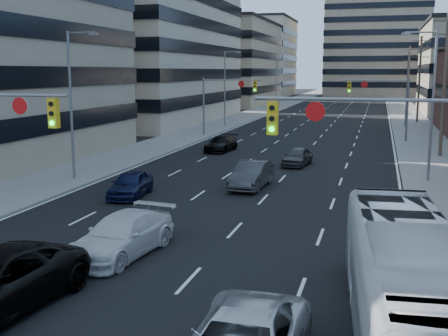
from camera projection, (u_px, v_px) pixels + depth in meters
road_surface at (348, 99)px, 136.33m from camera, size 18.00×300.00×0.02m
sidewalk_left at (301, 98)px, 139.34m from camera, size 5.00×300.00×0.15m
sidewalk_right at (398, 99)px, 133.29m from camera, size 5.00×300.00×0.15m
office_left_mid at (115, 15)px, 74.57m from camera, size 26.00×34.00×28.00m
office_left_far at (219, 64)px, 112.79m from camera, size 20.00×30.00×16.00m
bg_block_left at (246, 58)px, 151.48m from camera, size 24.00×24.00×20.00m
signal_near_right at (376, 146)px, 17.79m from camera, size 6.59×0.33×6.00m
signal_far_left at (225, 95)px, 56.91m from camera, size 6.09×0.33×6.00m
signal_far_right at (382, 96)px, 52.86m from camera, size 6.09×0.33×6.00m
utility_pole_block at (445, 83)px, 42.88m from camera, size 2.20×0.28×11.00m
utility_pole_midblock at (419, 78)px, 71.37m from camera, size 2.20×0.28×11.00m
utility_pole_distant at (409, 76)px, 99.85m from camera, size 2.20×0.28×11.00m
streetlight_left_near at (73, 98)px, 33.74m from camera, size 2.03×0.22×9.00m
streetlight_left_mid at (226, 85)px, 66.97m from camera, size 2.03×0.22×9.00m
streetlight_left_far at (278, 80)px, 100.21m from camera, size 2.03×0.22×9.00m
streetlight_right_near at (430, 99)px, 33.05m from camera, size 2.03×0.22×9.00m
streetlight_right_far at (406, 85)px, 66.28m from camera, size 2.03×0.22×9.00m
white_van at (122, 235)px, 20.52m from camera, size 2.76×5.41×1.50m
transit_bus at (410, 285)px, 13.69m from camera, size 3.59×11.16×3.06m
sedan_blue at (131, 184)px, 30.07m from camera, size 2.14×4.29×1.40m
sedan_grey_center at (251, 175)px, 32.32m from camera, size 1.83×4.71×1.53m
sedan_black_far at (221, 144)px, 47.05m from camera, size 2.16×4.59×1.29m
sedan_grey_right at (297, 157)px, 39.96m from camera, size 2.06×4.03×1.31m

